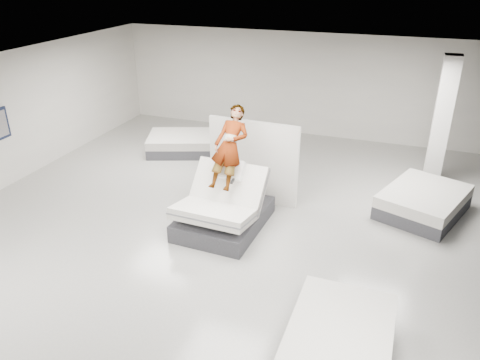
% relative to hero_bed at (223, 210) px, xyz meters
% --- Properties ---
extents(room, '(14.00, 14.04, 3.20)m').
position_rel_hero_bed_xyz_m(room, '(0.15, -0.59, 1.19)').
color(room, '#A4A29B').
rests_on(room, ground).
extents(hero_bed, '(1.67, 2.15, 1.39)m').
position_rel_hero_bed_xyz_m(hero_bed, '(0.00, 0.00, 0.00)').
color(hero_bed, '#3E3E43').
rests_on(hero_bed, floor).
extents(person, '(0.74, 1.78, 1.31)m').
position_rel_hero_bed_xyz_m(person, '(0.02, 0.34, 0.94)').
color(person, slate).
rests_on(person, hero_bed).
extents(remote, '(0.06, 0.14, 0.08)m').
position_rel_hero_bed_xyz_m(remote, '(0.22, -0.02, 0.71)').
color(remote, black).
rests_on(remote, person).
extents(divider_panel, '(2.14, 0.21, 1.94)m').
position_rel_hero_bed_xyz_m(divider_panel, '(0.18, 1.41, 0.56)').
color(divider_panel, silver).
rests_on(divider_panel, floor).
extents(flat_bed_right_far, '(2.11, 2.41, 0.55)m').
position_rel_hero_bed_xyz_m(flat_bed_right_far, '(3.96, 2.08, -0.14)').
color(flat_bed_right_far, '#3E3E43').
rests_on(flat_bed_right_far, floor).
extents(flat_bed_right_near, '(1.43, 1.90, 0.52)m').
position_rel_hero_bed_xyz_m(flat_bed_right_near, '(2.86, -2.70, -0.15)').
color(flat_bed_right_near, '#3E3E43').
rests_on(flat_bed_right_near, floor).
extents(flat_bed_left_far, '(2.25, 1.97, 0.52)m').
position_rel_hero_bed_xyz_m(flat_bed_left_far, '(-2.77, 3.61, -0.15)').
color(flat_bed_left_far, '#3E3E43').
rests_on(flat_bed_left_far, floor).
extents(column, '(0.40, 0.40, 3.20)m').
position_rel_hero_bed_xyz_m(column, '(4.15, 3.91, 1.19)').
color(column, white).
rests_on(column, floor).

